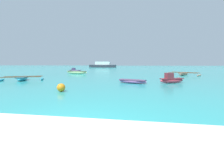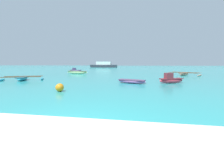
{
  "view_description": "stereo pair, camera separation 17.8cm",
  "coord_description": "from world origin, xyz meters",
  "px_view_note": "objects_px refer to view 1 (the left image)",
  "views": [
    {
      "loc": [
        1.66,
        -3.18,
        1.74
      ],
      "look_at": [
        -1.38,
        16.73,
        0.25
      ],
      "focal_mm": 24.0,
      "sensor_mm": 36.0,
      "label": 1
    },
    {
      "loc": [
        1.83,
        -3.15,
        1.74
      ],
      "look_at": [
        -1.38,
        16.73,
        0.25
      ],
      "focal_mm": 24.0,
      "sensor_mm": 36.0,
      "label": 2
    }
  ],
  "objects_px": {
    "moored_boat_2": "(171,79)",
    "mooring_buoy_0": "(61,88)",
    "moored_boat_5": "(75,70)",
    "distant_ferry": "(103,65)",
    "moored_boat_1": "(22,78)",
    "moored_boat_0": "(184,74)",
    "moored_boat_4": "(77,72)",
    "moored_boat_3": "(132,81)"
  },
  "relations": [
    {
      "from": "mooring_buoy_0",
      "to": "moored_boat_3",
      "type": "bearing_deg",
      "value": 46.8
    },
    {
      "from": "moored_boat_3",
      "to": "distant_ferry",
      "type": "height_order",
      "value": "distant_ferry"
    },
    {
      "from": "distant_ferry",
      "to": "mooring_buoy_0",
      "type": "bearing_deg",
      "value": -80.42
    },
    {
      "from": "moored_boat_4",
      "to": "mooring_buoy_0",
      "type": "relative_size",
      "value": 7.9
    },
    {
      "from": "moored_boat_5",
      "to": "moored_boat_2",
      "type": "bearing_deg",
      "value": -49.55
    },
    {
      "from": "moored_boat_2",
      "to": "mooring_buoy_0",
      "type": "height_order",
      "value": "moored_boat_2"
    },
    {
      "from": "moored_boat_0",
      "to": "moored_boat_3",
      "type": "height_order",
      "value": "moored_boat_0"
    },
    {
      "from": "mooring_buoy_0",
      "to": "moored_boat_4",
      "type": "bearing_deg",
      "value": 108.58
    },
    {
      "from": "moored_boat_5",
      "to": "moored_boat_4",
      "type": "bearing_deg",
      "value": -68.38
    },
    {
      "from": "moored_boat_4",
      "to": "mooring_buoy_0",
      "type": "height_order",
      "value": "mooring_buoy_0"
    },
    {
      "from": "moored_boat_0",
      "to": "moored_boat_1",
      "type": "xyz_separation_m",
      "value": [
        -18.61,
        -9.9,
        0.0
      ]
    },
    {
      "from": "moored_boat_2",
      "to": "moored_boat_3",
      "type": "distance_m",
      "value": 3.47
    },
    {
      "from": "moored_boat_0",
      "to": "moored_boat_5",
      "type": "bearing_deg",
      "value": 106.62
    },
    {
      "from": "moored_boat_1",
      "to": "distant_ferry",
      "type": "height_order",
      "value": "distant_ferry"
    },
    {
      "from": "moored_boat_5",
      "to": "distant_ferry",
      "type": "distance_m",
      "value": 33.55
    },
    {
      "from": "moored_boat_2",
      "to": "moored_boat_0",
      "type": "bearing_deg",
      "value": 41.4
    },
    {
      "from": "moored_boat_2",
      "to": "moored_boat_4",
      "type": "bearing_deg",
      "value": 115.67
    },
    {
      "from": "moored_boat_5",
      "to": "mooring_buoy_0",
      "type": "distance_m",
      "value": 23.16
    },
    {
      "from": "moored_boat_0",
      "to": "moored_boat_1",
      "type": "relative_size",
      "value": 1.18
    },
    {
      "from": "moored_boat_5",
      "to": "mooring_buoy_0",
      "type": "xyz_separation_m",
      "value": [
        8.14,
        -21.68,
        -0.03
      ]
    },
    {
      "from": "moored_boat_0",
      "to": "distant_ferry",
      "type": "relative_size",
      "value": 0.42
    },
    {
      "from": "moored_boat_3",
      "to": "distant_ferry",
      "type": "xyz_separation_m",
      "value": [
        -13.63,
        50.61,
        0.84
      ]
    },
    {
      "from": "moored_boat_3",
      "to": "moored_boat_5",
      "type": "distance_m",
      "value": 21.14
    },
    {
      "from": "moored_boat_3",
      "to": "distant_ferry",
      "type": "distance_m",
      "value": 52.42
    },
    {
      "from": "moored_boat_3",
      "to": "distant_ferry",
      "type": "relative_size",
      "value": 0.23
    },
    {
      "from": "moored_boat_0",
      "to": "distant_ferry",
      "type": "distance_m",
      "value": 45.38
    },
    {
      "from": "moored_boat_1",
      "to": "moored_boat_2",
      "type": "distance_m",
      "value": 14.61
    },
    {
      "from": "distant_ferry",
      "to": "moored_boat_1",
      "type": "bearing_deg",
      "value": -87.23
    },
    {
      "from": "moored_boat_2",
      "to": "moored_boat_4",
      "type": "height_order",
      "value": "moored_boat_2"
    },
    {
      "from": "moored_boat_2",
      "to": "moored_boat_5",
      "type": "relative_size",
      "value": 0.9
    },
    {
      "from": "moored_boat_2",
      "to": "moored_boat_4",
      "type": "xyz_separation_m",
      "value": [
        -12.88,
        10.08,
        -0.05
      ]
    },
    {
      "from": "moored_boat_4",
      "to": "moored_boat_5",
      "type": "bearing_deg",
      "value": 128.27
    },
    {
      "from": "moored_boat_0",
      "to": "moored_boat_4",
      "type": "relative_size",
      "value": 1.21
    },
    {
      "from": "moored_boat_2",
      "to": "moored_boat_3",
      "type": "bearing_deg",
      "value": 164.66
    },
    {
      "from": "moored_boat_2",
      "to": "moored_boat_3",
      "type": "relative_size",
      "value": 0.92
    },
    {
      "from": "moored_boat_5",
      "to": "mooring_buoy_0",
      "type": "relative_size",
      "value": 5.24
    },
    {
      "from": "moored_boat_2",
      "to": "distant_ferry",
      "type": "relative_size",
      "value": 0.21
    },
    {
      "from": "moored_boat_0",
      "to": "moored_boat_3",
      "type": "bearing_deg",
      "value": 179.76
    },
    {
      "from": "moored_boat_2",
      "to": "distant_ferry",
      "type": "xyz_separation_m",
      "value": [
        -17.04,
        49.95,
        0.71
      ]
    },
    {
      "from": "moored_boat_0",
      "to": "moored_boat_2",
      "type": "relative_size",
      "value": 2.03
    },
    {
      "from": "moored_boat_3",
      "to": "moored_boat_4",
      "type": "bearing_deg",
      "value": 149.49
    },
    {
      "from": "moored_boat_2",
      "to": "mooring_buoy_0",
      "type": "relative_size",
      "value": 4.71
    }
  ]
}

